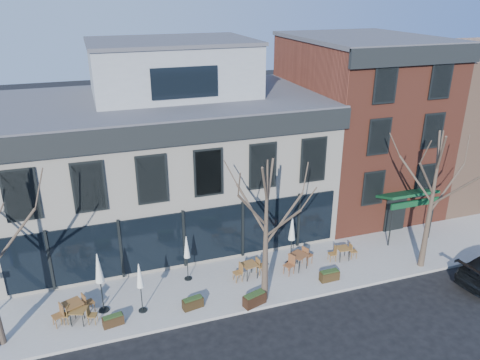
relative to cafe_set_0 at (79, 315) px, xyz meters
name	(u,v)px	position (x,y,z in m)	size (l,w,h in m)	color
ground	(185,269)	(5.41, 2.92, -0.59)	(120.00, 120.00, 0.00)	black
sidewalk_front	(256,279)	(8.66, 0.77, -0.52)	(33.50, 4.70, 0.15)	gray
corner_building	(164,156)	(5.48, 7.99, 4.13)	(18.39, 10.39, 11.10)	silver
red_brick_building	(357,123)	(18.41, 7.91, 5.05)	(8.20, 11.78, 11.18)	brown
bg_building	(465,116)	(28.41, 8.92, 4.41)	(12.00, 12.00, 10.00)	#8C664C
tree_mid	(266,231)	(8.42, -0.98, 3.20)	(3.50, 3.55, 7.04)	#382B21
tree_right	(432,200)	(17.42, -0.98, 3.43)	(3.72, 3.77, 7.48)	#382B21
cafe_set_0	(79,315)	(0.00, 0.00, 0.00)	(1.67, 0.92, 0.86)	brown
cafe_set_1	(73,309)	(-0.20, 0.40, 0.08)	(1.95, 1.19, 1.01)	brown
cafe_set_3	(249,269)	(8.33, 0.92, 0.05)	(1.87, 0.84, 0.96)	brown
cafe_set_4	(298,260)	(11.04, 0.85, 0.10)	(2.02, 1.28, 1.05)	brown
cafe_set_5	(343,252)	(13.73, 0.90, 0.01)	(1.68, 0.72, 0.87)	brown
umbrella_0	(99,271)	(1.08, 0.53, 1.68)	(0.48, 0.48, 3.01)	black
umbrella_1	(140,278)	(2.77, -0.06, 1.33)	(0.40, 0.40, 2.51)	black
umbrella_2	(187,249)	(5.31, 1.76, 1.30)	(0.39, 0.39, 2.46)	black
umbrella_4	(292,231)	(10.86, 1.42, 1.55)	(0.45, 0.45, 2.82)	black
planter_0	(113,320)	(1.41, -0.64, -0.19)	(0.95, 0.51, 0.51)	black
planter_1	(193,303)	(5.01, -0.58, -0.17)	(1.02, 0.55, 0.54)	black
planter_2	(254,299)	(7.79, -1.28, -0.13)	(1.19, 0.75, 0.62)	black
planter_3	(329,275)	(12.08, -0.63, -0.16)	(1.00, 0.41, 0.56)	#302210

